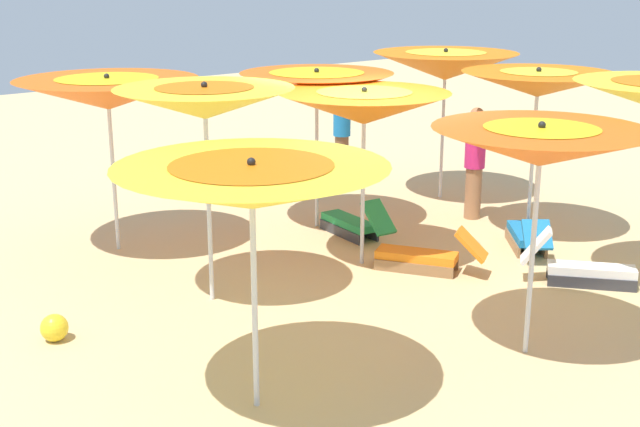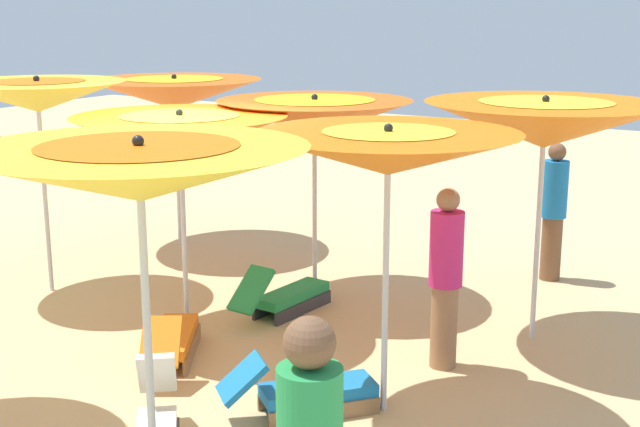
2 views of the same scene
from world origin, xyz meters
The scene contains 16 objects.
ground centered at (0.00, 0.00, -0.02)m, with size 35.09×35.09×0.04m, color #D1B57F.
beach_umbrella_0 centered at (-3.13, -1.88, 2.12)m, with size 2.24×2.24×2.38m.
beach_umbrella_1 centered at (-0.61, -1.93, 2.01)m, with size 2.12×2.12×2.26m.
beach_umbrella_2 centered at (2.07, -2.79, 2.06)m, with size 2.30×2.30×2.31m.
beach_umbrella_3 centered at (-2.59, 0.27, 2.10)m, with size 2.02×2.02×2.33m.
beach_umbrella_4 centered at (-0.06, -0.34, 1.98)m, with size 2.08×2.08×2.22m.
beach_umbrella_5 centered at (2.06, -0.50, 2.22)m, with size 1.91×1.91×2.45m.
beach_umbrella_7 centered at (0.42, 2.58, 2.04)m, with size 2.00×2.00×2.27m.
beach_umbrella_8 centered at (3.05, 1.78, 1.94)m, with size 2.22×2.22×2.17m.
lounger_0 centered at (-0.46, 0.36, 0.20)m, with size 1.00×1.33×0.58m.
lounger_1 centered at (-1.57, 1.85, 0.20)m, with size 1.07×1.22×0.66m.
lounger_2 centered at (-2.09, 0.65, 0.20)m, with size 1.10×1.19×0.53m.
lounger_3 centered at (-0.68, -1.21, 0.21)m, with size 0.44×1.38×0.62m.
beachgoer_1 centered at (-2.65, -0.79, 0.86)m, with size 0.30×0.30×1.65m.
beachgoer_2 centered at (-2.72, -3.85, 0.86)m, with size 0.30×0.30×1.64m.
beach_ball centered at (3.87, -0.56, 0.14)m, with size 0.28×0.28×0.28m, color yellow.
Camera 1 is at (6.76, 7.19, 3.63)m, focal length 47.83 mm.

